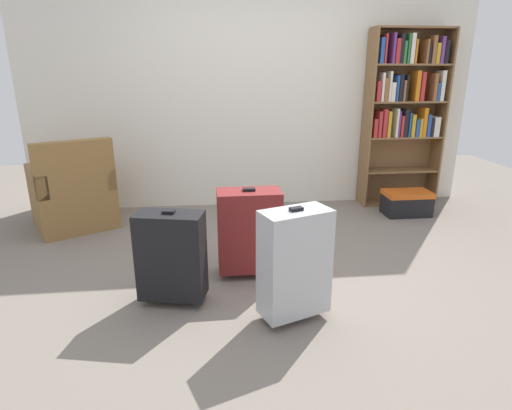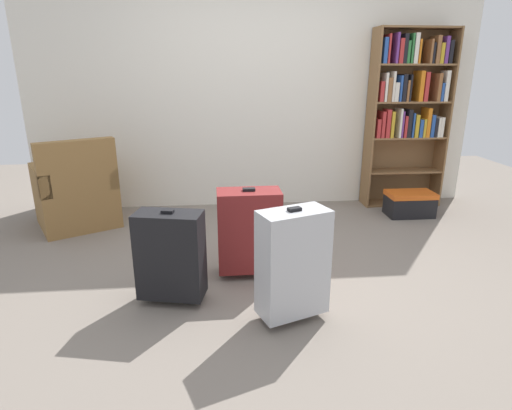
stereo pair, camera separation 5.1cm
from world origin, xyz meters
TOP-DOWN VIEW (x-y plane):
  - ground_plane at (0.00, 0.00)m, footprint 8.68×8.68m
  - back_wall at (0.00, 1.87)m, footprint 4.96×0.10m
  - bookshelf at (1.68, 1.67)m, footprint 0.88×0.28m
  - armchair at (-1.85, 1.26)m, footprint 0.95×0.95m
  - mug at (-1.23, 1.22)m, footprint 0.12×0.08m
  - storage_box at (1.61, 1.23)m, footprint 0.49×0.30m
  - suitcase_black at (-0.77, -0.33)m, footprint 0.47×0.30m
  - suitcase_silver at (-0.00, -0.61)m, footprint 0.47×0.35m
  - suitcase_dark_red at (-0.22, 0.03)m, footprint 0.47×0.26m

SIDE VIEW (x-z plane):
  - ground_plane at x=0.00m, z-range 0.00..0.00m
  - mug at x=-1.23m, z-range 0.00..0.10m
  - storage_box at x=1.61m, z-range 0.01..0.27m
  - armchair at x=-1.85m, z-range -0.13..0.77m
  - suitcase_black at x=-0.77m, z-range 0.01..0.67m
  - suitcase_dark_red at x=-0.22m, z-range 0.01..0.70m
  - suitcase_silver at x=0.00m, z-range 0.01..0.76m
  - bookshelf at x=1.68m, z-range 0.16..2.10m
  - back_wall at x=0.00m, z-range 0.00..2.60m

